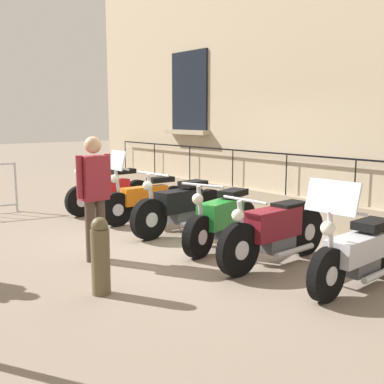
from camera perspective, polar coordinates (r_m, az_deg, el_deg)
ground_plane at (r=7.72m, az=-0.74°, el=-5.97°), size 60.00×60.00×0.00m
building_facade at (r=9.56m, az=13.28°, el=16.19°), size 0.82×13.94×6.62m
motorcycle_red at (r=10.12m, az=-9.82°, el=-0.08°), size 2.01×0.57×1.11m
motorcycle_orange at (r=9.12m, az=-5.54°, el=-0.90°), size 1.96×0.58×1.39m
motorcycle_black at (r=8.23m, az=-1.39°, el=-1.85°), size 2.11×0.74×1.09m
motorcycle_green at (r=7.30m, az=3.65°, el=-3.40°), size 1.90×0.83×1.05m
motorcycle_maroon at (r=6.54m, az=9.86°, el=-4.72°), size 2.13×0.71×0.98m
motorcycle_silver at (r=5.92m, az=19.16°, el=-6.93°), size 1.91×0.75×1.33m
bollard at (r=5.50m, az=-10.90°, el=-7.50°), size 0.21×0.21×0.89m
pedestrian_walking at (r=6.67m, az=-11.61°, el=0.11°), size 0.53×0.24×1.73m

